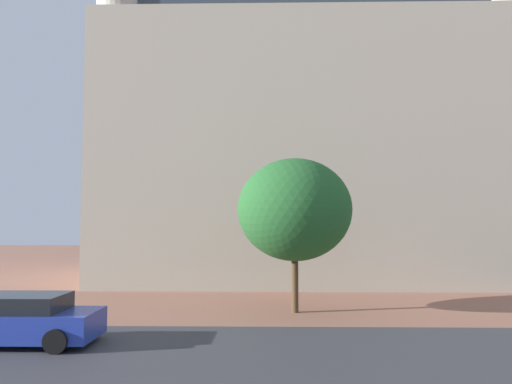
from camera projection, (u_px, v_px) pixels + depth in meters
The scene contains 5 objects.
ground_plane at pixel (241, 342), 13.88m from camera, with size 120.00×120.00×0.00m, color #93604C.
street_asphalt_strip at pixel (236, 366), 11.52m from camera, with size 120.00×8.84×0.00m, color #38383D.
landmark_building at pixel (307, 135), 31.29m from camera, with size 23.82×14.37×31.27m.
car_blue at pixel (20, 320), 13.63m from camera, with size 4.31×2.09×1.39m.
tree_curb_far at pixel (295, 210), 18.71m from camera, with size 4.40×4.40×5.90m.
Camera 1 is at (0.72, -4.11, 3.40)m, focal length 34.06 mm.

